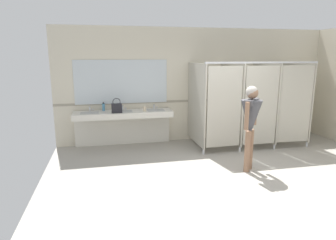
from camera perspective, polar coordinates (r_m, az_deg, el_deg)
ground_plane at (r=5.73m, az=15.11°, el=-11.36°), size 7.44×6.12×0.10m
wall_back at (r=7.89m, az=6.28°, el=6.78°), size 7.44×0.12×2.91m
wall_back_tile_band at (r=7.88m, az=6.36°, el=3.80°), size 7.44×0.01×0.06m
vanity_counter at (r=7.34m, az=-8.65°, el=0.02°), size 2.37×0.59×1.01m
mirror_panel at (r=7.41m, az=-8.99°, el=7.33°), size 2.27×0.02×1.07m
bathroom_stalls at (r=7.48m, az=15.91°, el=3.25°), size 2.76×1.32×2.09m
person_standing at (r=5.81m, az=15.75°, el=0.37°), size 0.57×0.57×1.66m
handbag at (r=7.03m, az=-9.91°, el=2.36°), size 0.24×0.14×0.35m
soap_dispenser at (r=7.35m, az=-12.38°, el=2.47°), size 0.07×0.07×0.21m
paper_cup at (r=7.15m, az=-4.57°, el=2.16°), size 0.07×0.07×0.11m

